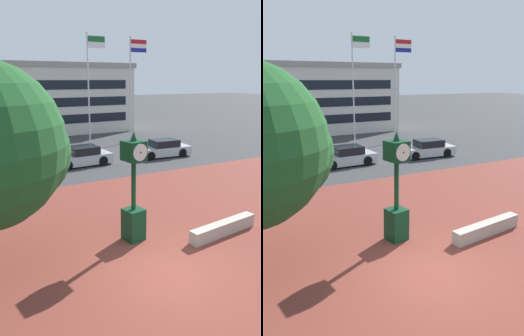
{
  "view_description": "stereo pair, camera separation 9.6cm",
  "coord_description": "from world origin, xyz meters",
  "views": [
    {
      "loc": [
        -5.18,
        -7.37,
        5.7
      ],
      "look_at": [
        0.2,
        2.77,
        2.62
      ],
      "focal_mm": 35.7,
      "sensor_mm": 36.0,
      "label": 1
    },
    {
      "loc": [
        -5.1,
        -7.41,
        5.7
      ],
      "look_at": [
        0.2,
        2.77,
        2.62
      ],
      "focal_mm": 35.7,
      "sensor_mm": 36.0,
      "label": 2
    }
  ],
  "objects": [
    {
      "name": "flagpole_primary",
      "position": [
        5.44,
        19.93,
        5.51
      ],
      "size": [
        1.65,
        0.14,
        9.38
      ],
      "color": "silver",
      "rests_on": "ground"
    },
    {
      "name": "ground_plane",
      "position": [
        0.0,
        0.0,
        0.0
      ],
      "size": [
        200.0,
        200.0,
        0.0
      ],
      "primitive_type": "plane",
      "color": "#38383A"
    },
    {
      "name": "plaza_brick_paving",
      "position": [
        0.0,
        2.84,
        0.0
      ],
      "size": [
        44.0,
        13.68,
        0.01
      ],
      "primitive_type": "cube",
      "color": "brown",
      "rests_on": "ground"
    },
    {
      "name": "street_clock",
      "position": [
        0.14,
        2.44,
        1.73
      ],
      "size": [
        0.79,
        0.83,
        3.98
      ],
      "rotation": [
        0.0,
        0.0,
        0.18
      ],
      "color": "#0C381E",
      "rests_on": "ground"
    },
    {
      "name": "car_street_mid",
      "position": [
        2.21,
        13.67,
        0.57
      ],
      "size": [
        4.15,
        2.05,
        1.28
      ],
      "rotation": [
        0.0,
        0.0,
        1.62
      ],
      "color": "#B7BABF",
      "rests_on": "ground"
    },
    {
      "name": "car_street_near",
      "position": [
        8.49,
        13.3,
        0.57
      ],
      "size": [
        4.4,
        1.98,
        1.28
      ],
      "rotation": [
        0.0,
        0.0,
        1.51
      ],
      "color": "#B7BABF",
      "rests_on": "ground"
    },
    {
      "name": "flagpole_secondary",
      "position": [
        9.46,
        19.93,
        5.55
      ],
      "size": [
        1.71,
        0.14,
        9.3
      ],
      "color": "silver",
      "rests_on": "ground"
    },
    {
      "name": "planter_wall",
      "position": [
        3.32,
        1.19,
        0.25
      ],
      "size": [
        3.22,
        0.77,
        0.5
      ],
      "primitive_type": "cube",
      "rotation": [
        0.0,
        0.0,
        0.12
      ],
      "color": "#ADA393",
      "rests_on": "ground"
    },
    {
      "name": "civic_building",
      "position": [
        2.06,
        31.1,
        3.66
      ],
      "size": [
        21.91,
        11.11,
        7.3
      ],
      "color": "beige",
      "rests_on": "ground"
    }
  ]
}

